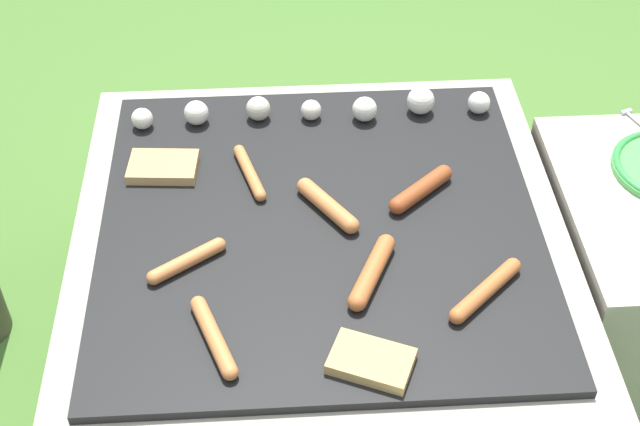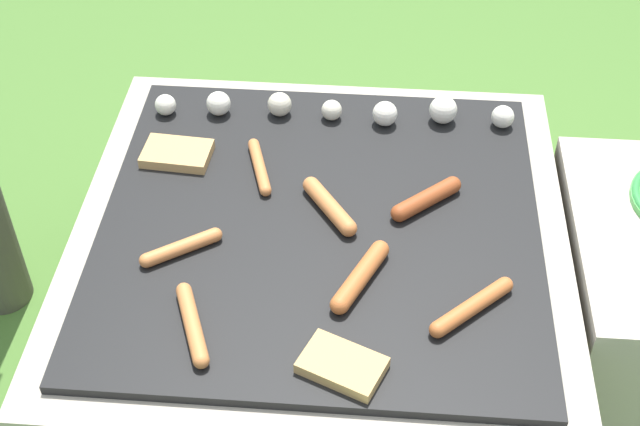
# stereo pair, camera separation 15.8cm
# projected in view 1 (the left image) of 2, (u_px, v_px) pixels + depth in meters

# --- Properties ---
(ground_plane) EXTENTS (14.00, 14.00, 0.00)m
(ground_plane) POSITION_uv_depth(u_px,v_px,m) (320.00, 373.00, 1.90)
(ground_plane) COLOR #47702D
(grill) EXTENTS (0.89, 0.89, 0.45)m
(grill) POSITION_uv_depth(u_px,v_px,m) (320.00, 304.00, 1.75)
(grill) COLOR #A89E8C
(grill) RESTS_ON ground_plane
(sausage_back_center) EXTENTS (0.06, 0.15, 0.02)m
(sausage_back_center) POSITION_uv_depth(u_px,v_px,m) (250.00, 172.00, 1.67)
(sausage_back_center) COLOR #C6753D
(sausage_back_center) RESTS_ON grill
(sausage_front_center) EXTENTS (0.13, 0.10, 0.03)m
(sausage_front_center) POSITION_uv_depth(u_px,v_px,m) (187.00, 261.00, 1.50)
(sausage_front_center) COLOR #C6753D
(sausage_front_center) RESTS_ON grill
(sausage_back_right) EXTENTS (0.09, 0.16, 0.03)m
(sausage_back_right) POSITION_uv_depth(u_px,v_px,m) (372.00, 272.00, 1.48)
(sausage_back_right) COLOR #B7602D
(sausage_back_right) RESTS_ON grill
(sausage_back_left) EXTENTS (0.13, 0.12, 0.03)m
(sausage_back_left) POSITION_uv_depth(u_px,v_px,m) (421.00, 189.00, 1.63)
(sausage_back_left) COLOR #93421E
(sausage_back_left) RESTS_ON grill
(sausage_mid_right) EXTENTS (0.11, 0.14, 0.03)m
(sausage_mid_right) POSITION_uv_depth(u_px,v_px,m) (327.00, 205.00, 1.60)
(sausage_mid_right) COLOR #C6753D
(sausage_mid_right) RESTS_ON grill
(sausage_front_right) EXTENTS (0.14, 0.13, 0.03)m
(sausage_front_right) POSITION_uv_depth(u_px,v_px,m) (486.00, 290.00, 1.45)
(sausage_front_right) COLOR #B7602D
(sausage_front_right) RESTS_ON grill
(sausage_front_left) EXTENTS (0.08, 0.16, 0.03)m
(sausage_front_left) POSITION_uv_depth(u_px,v_px,m) (214.00, 337.00, 1.38)
(sausage_front_left) COLOR #C6753D
(sausage_front_left) RESTS_ON grill
(bread_slice_left) EXTENTS (0.13, 0.10, 0.02)m
(bread_slice_left) POSITION_uv_depth(u_px,v_px,m) (163.00, 167.00, 1.69)
(bread_slice_left) COLOR tan
(bread_slice_left) RESTS_ON grill
(bread_slice_center) EXTENTS (0.15, 0.12, 0.02)m
(bread_slice_center) POSITION_uv_depth(u_px,v_px,m) (371.00, 361.00, 1.35)
(bread_slice_center) COLOR tan
(bread_slice_center) RESTS_ON grill
(mushroom_row) EXTENTS (0.73, 0.07, 0.06)m
(mushroom_row) POSITION_uv_depth(u_px,v_px,m) (322.00, 108.00, 1.80)
(mushroom_row) COLOR silver
(mushroom_row) RESTS_ON grill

